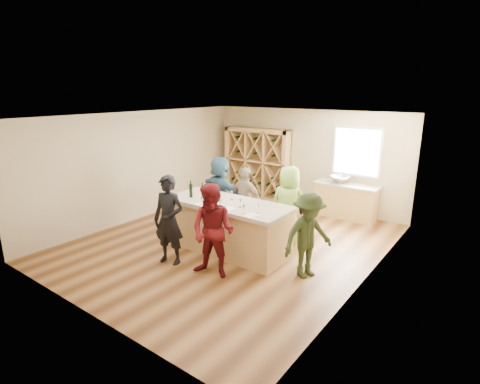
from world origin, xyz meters
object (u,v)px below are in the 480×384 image
Objects in this scene: person_near_left at (169,220)px; tasting_counter_base at (228,228)px; wine_rack at (258,164)px; wine_bottle_e at (215,195)px; wine_bottle_c at (203,192)px; sink at (340,179)px; person_far_mid at (245,200)px; person_far_left at (221,191)px; person_far_right at (289,205)px; person_server at (308,236)px; person_near_right at (213,231)px; wine_bottle_a at (191,191)px; wine_bottle_d at (205,195)px.

tasting_counter_base is at bearing 49.66° from person_near_left.
wine_bottle_e is (1.46, -3.76, 0.12)m from wine_rack.
wine_rack is 3.91m from wine_bottle_c.
wine_bottle_c reaches higher than sink.
person_far_mid is 0.84m from person_far_left.
tasting_counter_base is 1.45m from person_far_right.
person_server is at bearing 127.30° from person_far_right.
person_far_right reaches higher than person_server.
person_near_left is 1.02× the size of person_far_right.
person_far_left reaches higher than wine_bottle_c.
wine_bottle_e is at bearing -108.62° from sink.
person_server is (2.47, 0.07, -0.42)m from wine_bottle_c.
person_near_right is at bearing 111.21° from person_far_mid.
person_near_left is at bearing -76.56° from wine_rack.
wine_bottle_a is at bearing 117.96° from person_server.
wine_rack is at bearing 111.14° from wine_bottle_e.
person_far_right is at bearing 70.62° from person_near_right.
wine_rack is 5.17m from person_near_right.
wine_bottle_d is at bearing 120.42° from person_server.
wine_bottle_e is 1.11m from person_near_left.
wine_bottle_c is 1.43m from person_far_left.
sink is 1.79× the size of wine_bottle_d.
wine_bottle_a is 0.19× the size of person_far_mid.
wine_bottle_c is 2.51m from person_server.
wine_bottle_c reaches higher than tasting_counter_base.
wine_bottle_a is 1.45m from person_far_mid.
person_far_mid is at bearing 93.32° from wine_bottle_e.
tasting_counter_base is 1.14m from wine_bottle_a.
wine_rack is 7.77× the size of wine_bottle_e.
person_far_mid is (-2.19, 1.12, -0.00)m from person_server.
person_near_right reaches higher than sink.
person_near_right reaches higher than person_far_mid.
wine_bottle_e is at bearing -2.57° from wine_bottle_c.
person_server is 0.91× the size of person_far_left.
wine_bottle_d is (-1.38, -3.84, 0.22)m from sink.
wine_bottle_c is 0.96× the size of wine_bottle_e.
wine_bottle_c is (1.11, -3.75, 0.12)m from wine_rack.
wine_bottle_c is 0.27m from wine_bottle_d.
wine_bottle_a is 0.27m from wine_bottle_c.
sink is 4.64m from person_near_right.
wine_rack is 1.25× the size of person_far_left.
person_far_left is (0.55, -2.47, -0.22)m from wine_rack.
person_near_right is at bearing 77.10° from person_far_right.
wine_bottle_a reaches higher than sink.
person_near_left is (-0.31, -1.01, -0.33)m from wine_bottle_e.
wine_rack reaches higher than person_far_left.
wine_rack reaches higher than wine_bottle_c.
tasting_counter_base is 8.78× the size of wine_bottle_a.
person_far_mid is (-0.32, 1.08, 0.29)m from tasting_counter_base.
wine_bottle_e is 1.61m from person_far_left.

